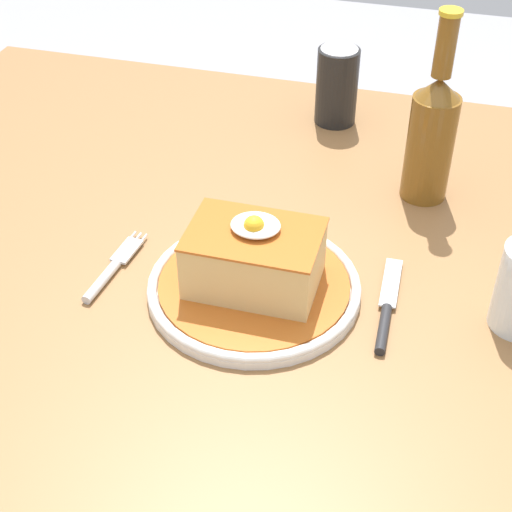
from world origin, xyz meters
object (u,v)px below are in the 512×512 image
(fork, at_px, (110,271))
(beer_bottle_amber, at_px, (432,132))
(main_plate, at_px, (252,286))
(soda_can, at_px, (337,86))
(knife, at_px, (386,315))

(fork, distance_m, beer_bottle_amber, 0.46)
(main_plate, height_order, soda_can, soda_can)
(fork, relative_size, soda_can, 1.14)
(main_plate, xyz_separation_m, soda_can, (0.02, 0.44, 0.05))
(fork, height_order, soda_can, soda_can)
(soda_can, bearing_deg, beer_bottle_amber, -48.03)
(main_plate, height_order, knife, main_plate)
(knife, height_order, soda_can, soda_can)
(main_plate, xyz_separation_m, beer_bottle_amber, (0.18, 0.27, 0.09))
(main_plate, distance_m, soda_can, 0.45)
(knife, bearing_deg, fork, -178.13)
(knife, relative_size, soda_can, 1.33)
(fork, relative_size, knife, 0.86)
(beer_bottle_amber, bearing_deg, main_plate, -123.37)
(soda_can, bearing_deg, knife, -71.96)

